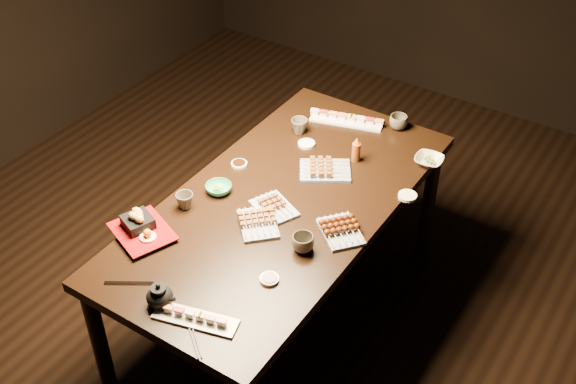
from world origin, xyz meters
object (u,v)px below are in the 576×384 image
object	(u,v)px
yakitori_plate_left	(325,167)
teacup_near_left	(185,201)
teacup_mid_right	(303,243)
yakitori_plate_center	(274,205)
teacup_far_right	(398,122)
tempura_tray	(142,226)
sushi_platter_far	(347,118)
teapot	(159,294)
dining_table	(282,261)
edamame_bowl_green	(219,188)
edamame_bowl_cream	(429,160)
condiment_bottle	(356,149)
teacup_far_left	(299,126)
yakitori_plate_right	(258,220)
sushi_platter_near	(195,317)

from	to	relation	value
yakitori_plate_left	teacup_near_left	world-z (taller)	teacup_near_left
yakitori_plate_left	teacup_mid_right	distance (m)	0.55
yakitori_plate_center	teacup_far_right	world-z (taller)	teacup_far_right
tempura_tray	teacup_near_left	size ratio (longest dim) A/B	3.38
yakitori_plate_left	tempura_tray	xyz separation A→B (m)	(-0.42, -0.80, 0.02)
sushi_platter_far	teacup_near_left	distance (m)	1.03
yakitori_plate_left	teapot	world-z (taller)	teapot
dining_table	tempura_tray	world-z (taller)	tempura_tray
edamame_bowl_green	edamame_bowl_cream	world-z (taller)	edamame_bowl_green
edamame_bowl_cream	teapot	xyz separation A→B (m)	(-0.48, -1.40, 0.04)
yakitori_plate_center	condiment_bottle	distance (m)	0.54
yakitori_plate_left	condiment_bottle	size ratio (longest dim) A/B	1.81
yakitori_plate_center	edamame_bowl_cream	distance (m)	0.82
yakitori_plate_left	teapot	bearing A→B (deg)	-127.57
yakitori_plate_center	teacup_far_left	distance (m)	0.62
yakitori_plate_right	teapot	xyz separation A→B (m)	(-0.05, -0.58, 0.03)
teacup_near_left	teacup_mid_right	bearing A→B (deg)	5.19
sushi_platter_near	teacup_far_right	world-z (taller)	teacup_far_right
teacup_near_left	teapot	distance (m)	0.58
edamame_bowl_green	teacup_near_left	distance (m)	0.18
sushi_platter_far	tempura_tray	distance (m)	1.27
teacup_mid_right	teacup_far_right	size ratio (longest dim) A/B	1.02
dining_table	sushi_platter_far	xyz separation A→B (m)	(-0.08, 0.73, 0.40)
yakitori_plate_center	tempura_tray	bearing A→B (deg)	-105.48
yakitori_plate_center	teapot	distance (m)	0.71
teacup_far_right	teapot	distance (m)	1.61
yakitori_plate_left	teapot	size ratio (longest dim) A/B	1.93
condiment_bottle	dining_table	bearing A→B (deg)	-105.37
edamame_bowl_green	condiment_bottle	xyz separation A→B (m)	(0.41, 0.56, 0.05)
teacup_near_left	teacup_far_left	size ratio (longest dim) A/B	0.94
teacup_near_left	teapot	size ratio (longest dim) A/B	0.64
sushi_platter_near	edamame_bowl_green	world-z (taller)	sushi_platter_near
yakitori_plate_left	teacup_near_left	size ratio (longest dim) A/B	3.00
tempura_tray	edamame_bowl_cream	bearing A→B (deg)	76.15
yakitori_plate_right	tempura_tray	xyz separation A→B (m)	(-0.38, -0.32, 0.02)
tempura_tray	teapot	bearing A→B (deg)	-17.17
teacup_near_left	teacup_mid_right	world-z (taller)	teacup_mid_right
teacup_near_left	teapot	bearing A→B (deg)	-59.89
teapot	edamame_bowl_cream	bearing A→B (deg)	62.38
sushi_platter_near	teacup_far_left	world-z (taller)	teacup_far_left
yakitori_plate_left	teacup_near_left	xyz separation A→B (m)	(-0.39, -0.56, 0.01)
yakitori_plate_left	condiment_bottle	bearing A→B (deg)	32.66
edamame_bowl_cream	teacup_far_right	distance (m)	0.32
sushi_platter_near	teacup_mid_right	size ratio (longest dim) A/B	3.46
teapot	condiment_bottle	distance (m)	1.24
sushi_platter_far	condiment_bottle	bearing A→B (deg)	110.85
teapot	yakitori_plate_left	bearing A→B (deg)	76.07
edamame_bowl_green	yakitori_plate_center	bearing A→B (deg)	6.78
sushi_platter_far	yakitori_plate_center	distance (m)	0.80
teacup_far_right	teapot	xyz separation A→B (m)	(-0.22, -1.59, 0.02)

